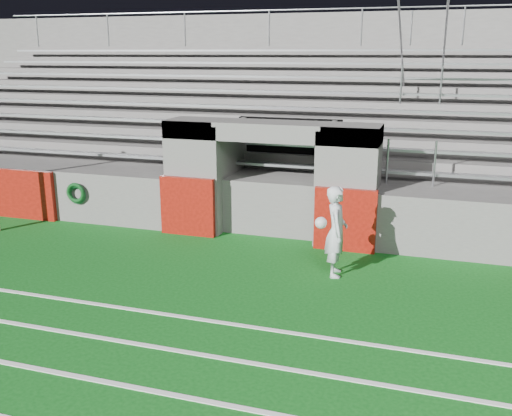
% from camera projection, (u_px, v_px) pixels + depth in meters
% --- Properties ---
extents(ground, '(90.00, 90.00, 0.00)m').
position_uv_depth(ground, '(214.00, 294.00, 9.95)').
color(ground, '#0D4E13').
rests_on(ground, ground).
extents(stadium_structure, '(26.00, 8.48, 5.42)m').
position_uv_depth(stadium_structure, '(312.00, 142.00, 16.88)').
color(stadium_structure, '#555351').
rests_on(stadium_structure, ground).
extents(goalkeeper_with_ball, '(0.64, 0.70, 1.72)m').
position_uv_depth(goalkeeper_with_ball, '(336.00, 231.00, 10.57)').
color(goalkeeper_with_ball, '#B7BDC2').
rests_on(goalkeeper_with_ball, ground).
extents(hose_coil, '(0.50, 0.14, 0.55)m').
position_uv_depth(hose_coil, '(76.00, 194.00, 13.81)').
color(hose_coil, '#0C3D1B').
rests_on(hose_coil, ground).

